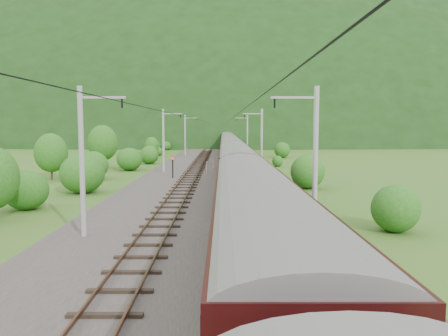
{
  "coord_description": "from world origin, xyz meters",
  "views": [
    {
      "loc": [
        1.27,
        -23.06,
        6.25
      ],
      "look_at": [
        1.39,
        14.16,
        2.6
      ],
      "focal_mm": 35.0,
      "sensor_mm": 36.0,
      "label": 1
    }
  ],
  "objects": [
    {
      "name": "ground",
      "position": [
        0.0,
        0.0,
        0.0
      ],
      "size": [
        600.0,
        600.0,
        0.0
      ],
      "primitive_type": "plane",
      "color": "#2E5A1C",
      "rests_on": "ground"
    },
    {
      "name": "railbed",
      "position": [
        0.0,
        10.0,
        0.15
      ],
      "size": [
        14.0,
        220.0,
        0.3
      ],
      "primitive_type": "cube",
      "color": "#38332D",
      "rests_on": "ground"
    },
    {
      "name": "track_left",
      "position": [
        -2.4,
        10.0,
        0.37
      ],
      "size": [
        2.4,
        220.0,
        0.27
      ],
      "color": "#563225",
      "rests_on": "railbed"
    },
    {
      "name": "track_right",
      "position": [
        2.4,
        10.0,
        0.37
      ],
      "size": [
        2.4,
        220.0,
        0.27
      ],
      "color": "#563225",
      "rests_on": "railbed"
    },
    {
      "name": "catenary_left",
      "position": [
        -6.12,
        32.0,
        4.5
      ],
      "size": [
        2.54,
        192.28,
        8.0
      ],
      "color": "gray",
      "rests_on": "railbed"
    },
    {
      "name": "catenary_right",
      "position": [
        6.12,
        32.0,
        4.5
      ],
      "size": [
        2.54,
        192.28,
        8.0
      ],
      "color": "gray",
      "rests_on": "railbed"
    },
    {
      "name": "overhead_wires",
      "position": [
        0.0,
        10.0,
        7.1
      ],
      "size": [
        4.83,
        198.0,
        0.03
      ],
      "color": "black",
      "rests_on": "ground"
    },
    {
      "name": "mountain_main",
      "position": [
        0.0,
        260.0,
        0.0
      ],
      "size": [
        504.0,
        360.0,
        244.0
      ],
      "primitive_type": "ellipsoid",
      "color": "black",
      "rests_on": "ground"
    },
    {
      "name": "mountain_ridge",
      "position": [
        -120.0,
        300.0,
        0.0
      ],
      "size": [
        336.0,
        280.0,
        132.0
      ],
      "primitive_type": "ellipsoid",
      "color": "black",
      "rests_on": "ground"
    },
    {
      "name": "train",
      "position": [
        2.4,
        35.16,
        3.39
      ],
      "size": [
        2.84,
        158.1,
        4.93
      ],
      "color": "black",
      "rests_on": "ground"
    },
    {
      "name": "hazard_post_near",
      "position": [
        -0.61,
        29.47,
        1.11
      ],
      "size": [
        0.17,
        0.17,
        1.61
      ],
      "primitive_type": "cylinder",
      "color": "red",
      "rests_on": "railbed"
    },
    {
      "name": "hazard_post_far",
      "position": [
        0.04,
        34.65,
        1.08
      ],
      "size": [
        0.17,
        0.17,
        1.56
      ],
      "primitive_type": "cylinder",
      "color": "red",
      "rests_on": "railbed"
    },
    {
      "name": "signal",
      "position": [
        -4.38,
        26.11,
        1.66
      ],
      "size": [
        0.26,
        0.26,
        2.31
      ],
      "color": "black",
      "rests_on": "railbed"
    },
    {
      "name": "vegetation_left",
      "position": [
        -13.47,
        12.11,
        2.38
      ],
      "size": [
        12.4,
        147.04,
        6.96
      ],
      "color": "#185516",
      "rests_on": "ground"
    },
    {
      "name": "vegetation_right",
      "position": [
        10.98,
        18.26,
        1.3
      ],
      "size": [
        6.27,
        103.74,
        3.01
      ],
      "color": "#185516",
      "rests_on": "ground"
    }
  ]
}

